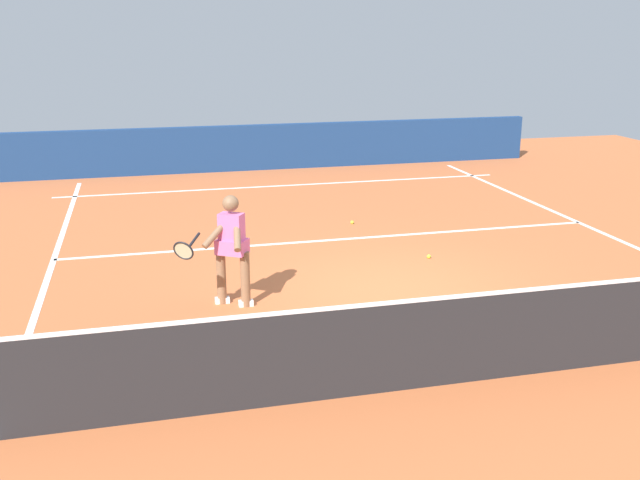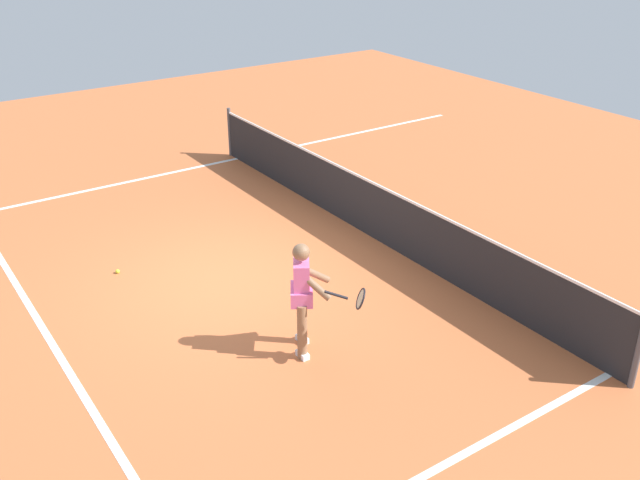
# 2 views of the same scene
# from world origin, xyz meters

# --- Properties ---
(ground_plane) EXTENTS (26.17, 26.17, 0.00)m
(ground_plane) POSITION_xyz_m (0.00, 0.00, 0.00)
(ground_plane) COLOR #C66638
(service_line_marking) EXTENTS (9.78, 0.10, 0.01)m
(service_line_marking) POSITION_xyz_m (0.00, -2.79, 0.00)
(service_line_marking) COLOR white
(service_line_marking) RESTS_ON ground
(sideline_left_marking) EXTENTS (0.10, 18.13, 0.01)m
(sideline_left_marking) POSITION_xyz_m (-4.89, 0.00, 0.00)
(sideline_left_marking) COLOR white
(sideline_left_marking) RESTS_ON ground
(sideline_right_marking) EXTENTS (0.10, 18.13, 0.01)m
(sideline_right_marking) POSITION_xyz_m (4.89, 0.00, 0.00)
(sideline_right_marking) COLOR white
(sideline_right_marking) RESTS_ON ground
(court_net) EXTENTS (10.46, 0.08, 1.10)m
(court_net) POSITION_xyz_m (0.00, 2.79, 0.52)
(court_net) COLOR #4C4C51
(court_net) RESTS_ON ground
(tennis_player) EXTENTS (1.08, 0.78, 1.55)m
(tennis_player) POSITION_xyz_m (2.28, -0.07, 0.85)
(tennis_player) COLOR #8C6647
(tennis_player) RESTS_ON ground
(tennis_ball_near) EXTENTS (0.07, 0.07, 0.07)m
(tennis_ball_near) POSITION_xyz_m (-1.15, -1.37, 0.03)
(tennis_ball_near) COLOR #D1E533
(tennis_ball_near) RESTS_ON ground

